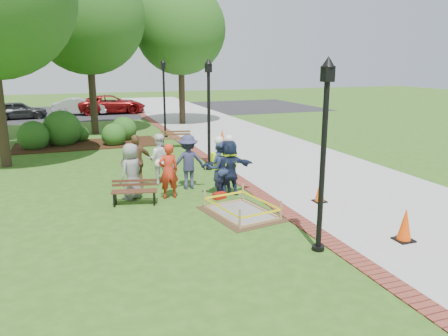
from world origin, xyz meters
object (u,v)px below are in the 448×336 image
object	(u,v)px
cone_front	(405,225)
hivis_worker_c	(220,166)
lamp_near	(324,142)
hivis_worker_b	(219,166)
wet_concrete_pad	(241,206)
hivis_worker_a	(229,166)
bench_near	(135,197)

from	to	relation	value
cone_front	hivis_worker_c	world-z (taller)	hivis_worker_c
cone_front	lamp_near	world-z (taller)	lamp_near
hivis_worker_c	hivis_worker_b	bearing A→B (deg)	-150.21
wet_concrete_pad	hivis_worker_a	world-z (taller)	hivis_worker_a
lamp_near	hivis_worker_c	world-z (taller)	lamp_near
cone_front	lamp_near	xyz separation A→B (m)	(-2.17, 0.26, 2.08)
wet_concrete_pad	hivis_worker_a	size ratio (longest dim) A/B	1.33
wet_concrete_pad	bench_near	xyz separation A→B (m)	(-2.67, 1.86, -0.00)
wet_concrete_pad	hivis_worker_b	world-z (taller)	hivis_worker_b
hivis_worker_b	bench_near	bearing A→B (deg)	-179.42
cone_front	hivis_worker_b	bearing A→B (deg)	120.58
wet_concrete_pad	hivis_worker_b	size ratio (longest dim) A/B	1.36
cone_front	hivis_worker_c	xyz separation A→B (m)	(-2.88, 4.98, 0.54)
wet_concrete_pad	bench_near	bearing A→B (deg)	145.08
cone_front	hivis_worker_c	distance (m)	5.78
bench_near	cone_front	xyz separation A→B (m)	(5.58, -4.93, 0.17)
wet_concrete_pad	hivis_worker_a	xyz separation A→B (m)	(0.31, 1.81, 0.72)
wet_concrete_pad	hivis_worker_c	bearing A→B (deg)	89.19
hivis_worker_a	hivis_worker_c	xyz separation A→B (m)	(-0.28, 0.10, -0.02)
bench_near	cone_front	distance (m)	7.44
lamp_near	hivis_worker_a	size ratio (longest dim) A/B	2.20
wet_concrete_pad	bench_near	world-z (taller)	bench_near
bench_near	cone_front	bearing A→B (deg)	-41.46
lamp_near	hivis_worker_b	distance (m)	5.00
lamp_near	hivis_worker_c	distance (m)	5.01
hivis_worker_b	lamp_near	bearing A→B (deg)	-80.84
bench_near	lamp_near	size ratio (longest dim) A/B	0.33
hivis_worker_c	hivis_worker_a	bearing A→B (deg)	-19.28
cone_front	bench_near	bearing A→B (deg)	138.54
wet_concrete_pad	lamp_near	world-z (taller)	lamp_near
bench_near	hivis_worker_c	size ratio (longest dim) A/B	0.74
hivis_worker_a	lamp_near	bearing A→B (deg)	-84.67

